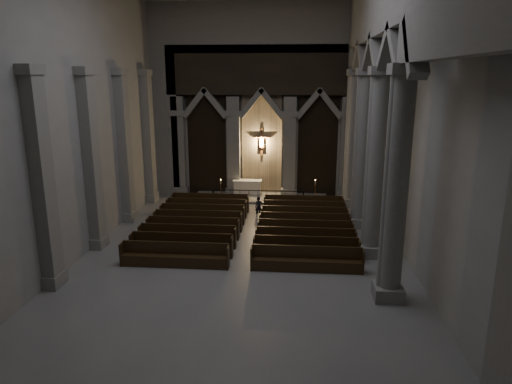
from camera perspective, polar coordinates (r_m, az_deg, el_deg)
room at (r=17.67m, az=-2.09°, el=14.18°), size 24.00×24.10×12.00m
sanctuary_wall at (r=29.17m, az=0.71°, el=12.28°), size 14.00×0.77×12.00m
right_arcade at (r=19.17m, az=15.52°, el=14.37°), size 1.00×24.00×12.00m
left_pilasters at (r=23.13m, az=-17.81°, el=4.34°), size 0.60×13.00×8.03m
sanctuary_step at (r=29.21m, az=0.54°, el=-0.72°), size 8.50×2.60×0.15m
altar at (r=29.68m, az=-1.07°, el=0.62°), size 1.86×0.74×0.94m
altar_rail at (r=27.21m, az=0.24°, el=-0.45°), size 5.49×0.09×1.08m
candle_stand_left at (r=28.02m, az=-4.40°, el=-0.68°), size 0.26×0.26×1.55m
candle_stand_right at (r=27.95m, az=7.37°, el=-0.78°), size 0.27×0.27×1.58m
pews at (r=22.54m, az=-0.80°, el=-4.63°), size 9.91×8.56×1.01m
worshipper at (r=25.36m, az=0.35°, el=-1.89°), size 0.46×0.35×1.14m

